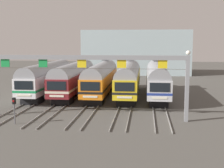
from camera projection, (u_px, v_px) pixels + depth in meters
name	position (u px, v px, depth m)	size (l,w,h in m)	color
ground_plane	(101.00, 96.00, 44.79)	(160.00, 160.00, 0.00)	#4C4944
track_bed	(113.00, 81.00, 61.52)	(17.46, 70.00, 0.15)	gray
commuter_train_white	(47.00, 77.00, 45.27)	(2.88, 18.06, 4.77)	white
commuter_train_maroon	(74.00, 77.00, 44.85)	(2.88, 18.06, 5.05)	maroon
commuter_train_orange	(101.00, 77.00, 44.42)	(2.88, 18.06, 5.05)	orange
commuter_train_yellow	(129.00, 78.00, 43.99)	(2.88, 18.06, 5.05)	gold
commuter_train_silver	(157.00, 78.00, 43.57)	(2.88, 18.06, 5.05)	silver
catenary_gantry	(82.00, 68.00, 30.78)	(21.20, 0.44, 6.97)	gray
yard_signal_mast	(14.00, 105.00, 29.14)	(0.28, 0.35, 2.60)	#59595E
maintenance_building	(136.00, 52.00, 75.46)	(25.54, 10.00, 10.52)	#9EB2B7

